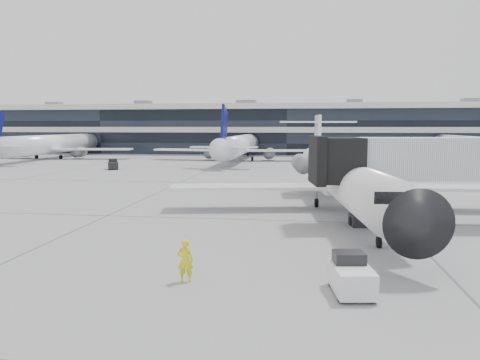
# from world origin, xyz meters

# --- Properties ---
(ground) EXTENTS (220.00, 220.00, 0.00)m
(ground) POSITION_xyz_m (0.00, 0.00, 0.00)
(ground) COLOR gray
(ground) RESTS_ON ground
(terminal) EXTENTS (170.00, 22.00, 10.00)m
(terminal) POSITION_xyz_m (0.00, 82.00, 5.00)
(terminal) COLOR black
(terminal) RESTS_ON ground
(bg_jet_left) EXTENTS (32.00, 40.00, 9.60)m
(bg_jet_left) POSITION_xyz_m (-45.00, 55.00, 0.00)
(bg_jet_left) COLOR white
(bg_jet_left) RESTS_ON ground
(bg_jet_center) EXTENTS (32.00, 40.00, 9.60)m
(bg_jet_center) POSITION_xyz_m (-8.00, 55.00, 0.00)
(bg_jet_center) COLOR white
(bg_jet_center) RESTS_ON ground
(bg_jet_right) EXTENTS (32.00, 40.00, 9.60)m
(bg_jet_right) POSITION_xyz_m (32.00, 55.00, 0.00)
(bg_jet_right) COLOR white
(bg_jet_right) RESTS_ON ground
(regional_jet) EXTENTS (25.82, 32.24, 7.44)m
(regional_jet) POSITION_xyz_m (6.54, 4.64, 2.54)
(regional_jet) COLOR white
(regional_jet) RESTS_ON ground
(jet_bridge) EXTENTS (18.12, 5.85, 5.82)m
(jet_bridge) POSITION_xyz_m (14.19, -0.01, 4.24)
(jet_bridge) COLOR #AAADAF
(jet_bridge) RESTS_ON ground
(ramp_worker) EXTENTS (0.71, 0.53, 1.78)m
(ramp_worker) POSITION_xyz_m (-0.94, -13.00, 0.89)
(ramp_worker) COLOR yellow
(ramp_worker) RESTS_ON ground
(baggage_tug) EXTENTS (1.70, 2.51, 1.49)m
(baggage_tug) POSITION_xyz_m (5.64, -13.42, 0.67)
(baggage_tug) COLOR white
(baggage_tug) RESTS_ON ground
(traffic_cone) EXTENTS (0.37, 0.37, 0.54)m
(traffic_cone) POSITION_xyz_m (-9.67, 15.45, 0.25)
(traffic_cone) COLOR #EB5B0C
(traffic_cone) RESTS_ON ground
(far_tug) EXTENTS (2.29, 2.79, 1.54)m
(far_tug) POSITION_xyz_m (-23.95, 34.05, 0.69)
(far_tug) COLOR black
(far_tug) RESTS_ON ground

